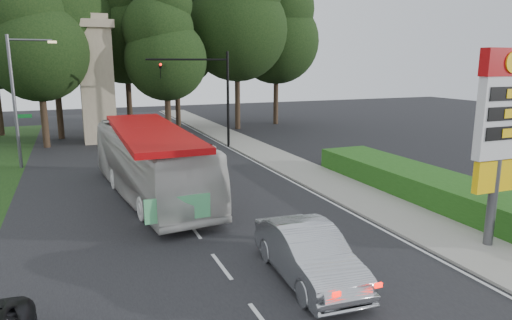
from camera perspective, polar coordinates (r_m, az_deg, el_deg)
name	(u,v)px	position (r m, az deg, el deg)	size (l,w,h in m)	color
road_surface	(170,199)	(22.25, -10.67, -4.78)	(14.00, 80.00, 0.02)	black
sidewalk_right	(325,181)	(25.21, 8.62, -2.58)	(3.00, 80.00, 0.12)	gray
hedge	(421,184)	(23.70, 19.89, -2.78)	(3.00, 14.00, 1.20)	#1D4D14
gas_station_pylon	(501,122)	(17.28, 28.33, 4.20)	(2.10, 0.45, 6.85)	#59595E
traffic_signal_mast	(211,86)	(34.37, -5.66, 9.18)	(6.10, 0.35, 7.20)	black
streetlight_signs	(17,96)	(31.14, -27.66, 7.14)	(2.75, 0.98, 8.00)	#59595E
monument	(97,79)	(39.00, -19.31, 9.54)	(3.00, 3.00, 10.05)	gray
tree_center_right	(124,10)	(44.46, -16.19, 17.62)	(9.24, 9.24, 18.15)	#2D2116
tree_east_near	(175,28)	(47.13, -10.08, 15.92)	(8.12, 8.12, 15.95)	#2D2116
tree_east_mid	(237,8)	(44.82, -2.42, 18.44)	(9.52, 9.52, 18.70)	#2D2116
tree_far_east	(277,23)	(48.45, 2.58, 16.77)	(8.68, 8.68, 17.05)	#2D2116
tree_monument_left	(36,30)	(38.05, -25.82, 14.38)	(7.28, 7.28, 14.30)	#2D2116
tree_monument_right	(165,42)	(39.19, -11.28, 14.24)	(6.72, 6.72, 13.20)	#2D2116
transit_bus	(150,163)	(22.35, -13.07, -0.37)	(2.83, 12.11, 3.37)	silver
sedan_silver	(308,253)	(13.93, 6.55, -11.53)	(1.74, 5.00, 1.65)	#A6A9AE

